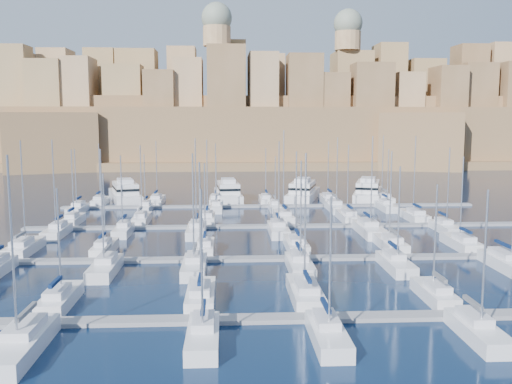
{
  "coord_description": "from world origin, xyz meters",
  "views": [
    {
      "loc": [
        -8.7,
        -83.08,
        18.05
      ],
      "look_at": [
        -4.13,
        6.0,
        6.48
      ],
      "focal_mm": 40.0,
      "sensor_mm": 36.0,
      "label": 1
    }
  ],
  "objects": [
    {
      "name": "sailboat_43",
      "position": [
        -24.57,
        27.49,
        0.71
      ],
      "size": [
        2.17,
        7.22,
        11.49
      ],
      "color": "silver",
      "rests_on": "ground"
    },
    {
      "name": "pontoon_mid_near",
      "position": [
        0.0,
        -12.0,
        0.2
      ],
      "size": [
        84.0,
        2.0,
        0.4
      ],
      "primitive_type": "cube",
      "color": "slate",
      "rests_on": "ground"
    },
    {
      "name": "sailboat_19",
      "position": [
        -22.98,
        -17.45,
        0.75
      ],
      "size": [
        2.74,
        9.13,
        14.9
      ],
      "color": "silver",
      "rests_on": "ground"
    },
    {
      "name": "sailboat_31",
      "position": [
        -24.91,
        5.2,
        0.72
      ],
      "size": [
        2.34,
        7.81,
        12.72
      ],
      "color": "silver",
      "rests_on": "ground"
    },
    {
      "name": "sailboat_29",
      "position": [
        24.7,
        15.73,
        0.76
      ],
      "size": [
        2.91,
        9.69,
        15.21
      ],
      "color": "silver",
      "rests_on": "ground"
    },
    {
      "name": "sailboat_26",
      "position": [
        -12.15,
        15.18,
        0.75
      ],
      "size": [
        2.58,
        8.59,
        14.71
      ],
      "color": "silver",
      "rests_on": "ground"
    },
    {
      "name": "sailboat_10",
      "position": [
        11.81,
        -39.15,
        0.73
      ],
      "size": [
        2.56,
        8.52,
        12.78
      ],
      "color": "silver",
      "rests_on": "ground"
    },
    {
      "name": "sailboat_35",
      "position": [
        26.14,
        4.86,
        0.74
      ],
      "size": [
        2.55,
        8.5,
        13.78
      ],
      "color": "silver",
      "rests_on": "ground"
    },
    {
      "name": "sailboat_25",
      "position": [
        -23.54,
        15.09,
        0.74
      ],
      "size": [
        2.52,
        8.39,
        13.76
      ],
      "color": "silver",
      "rests_on": "ground"
    },
    {
      "name": "motor_yacht_a",
      "position": [
        -31.07,
        42.23,
        1.73
      ],
      "size": [
        10.36,
        18.95,
        5.25
      ],
      "color": "silver",
      "rests_on": "ground"
    },
    {
      "name": "pontoon_near",
      "position": [
        0.0,
        -34.0,
        0.2
      ],
      "size": [
        84.0,
        2.0,
        0.4
      ],
      "primitive_type": "cube",
      "color": "slate",
      "rests_on": "ground"
    },
    {
      "name": "sailboat_38",
      "position": [
        -11.09,
        37.32,
        0.73
      ],
      "size": [
        2.66,
        8.86,
        13.06
      ],
      "color": "silver",
      "rests_on": "ground"
    },
    {
      "name": "sailboat_47",
      "position": [
        22.78,
        26.77,
        0.73
      ],
      "size": [
        2.61,
        8.69,
        12.42
      ],
      "color": "silver",
      "rests_on": "ground"
    },
    {
      "name": "sailboat_45",
      "position": [
        0.71,
        27.36,
        0.7
      ],
      "size": [
        2.24,
        7.47,
        11.03
      ],
      "color": "silver",
      "rests_on": "ground"
    },
    {
      "name": "sailboat_30",
      "position": [
        -34.95,
        4.74,
        0.75
      ],
      "size": [
        2.62,
        8.74,
        15.19
      ],
      "color": "silver",
      "rests_on": "ground"
    },
    {
      "name": "sailboat_36",
      "position": [
        -35.42,
        36.94,
        0.73
      ],
      "size": [
        2.43,
        8.09,
        13.12
      ],
      "color": "silver",
      "rests_on": "ground"
    },
    {
      "name": "sailboat_4",
      "position": [
        11.93,
        -29.08,
        0.72
      ],
      "size": [
        2.41,
        8.04,
        11.91
      ],
      "color": "silver",
      "rests_on": "ground"
    },
    {
      "name": "sailboat_15",
      "position": [
        0.79,
        -6.51,
        0.74
      ],
      "size": [
        2.77,
        9.22,
        13.87
      ],
      "color": "silver",
      "rests_on": "ground"
    },
    {
      "name": "ground",
      "position": [
        0.0,
        0.0,
        0.0
      ],
      "size": [
        600.0,
        600.0,
        0.0
      ],
      "primitive_type": "plane",
      "color": "black",
      "rests_on": "ground"
    },
    {
      "name": "sailboat_3",
      "position": [
        -0.96,
        -28.28,
        0.76
      ],
      "size": [
        2.9,
        9.67,
        14.97
      ],
      "color": "silver",
      "rests_on": "ground"
    },
    {
      "name": "sailboat_16",
      "position": [
        13.98,
        -6.4,
        0.74
      ],
      "size": [
        2.83,
        9.43,
        13.85
      ],
      "color": "silver",
      "rests_on": "ground"
    },
    {
      "name": "motor_yacht_d",
      "position": [
        22.95,
        42.39,
        1.73
      ],
      "size": [
        10.67,
        19.29,
        5.25
      ],
      "color": "silver",
      "rests_on": "ground"
    },
    {
      "name": "sailboat_14",
      "position": [
        -11.71,
        -7.22,
        0.72
      ],
      "size": [
        2.33,
        7.77,
        12.4
      ],
      "color": "silver",
      "rests_on": "ground"
    },
    {
      "name": "sailboat_33",
      "position": [
        -0.71,
        4.31,
        0.75
      ],
      "size": [
        2.89,
        9.62,
        14.85
      ],
      "color": "silver",
      "rests_on": "ground"
    },
    {
      "name": "sailboat_34",
      "position": [
        13.57,
        3.73,
        0.77
      ],
      "size": [
        3.24,
        10.8,
        15.64
      ],
      "color": "silver",
      "rests_on": "ground"
    },
    {
      "name": "motor_yacht_c",
      "position": [
        8.18,
        42.03,
        1.73
      ],
      "size": [
        10.07,
        18.5,
        5.25
      ],
      "color": "silver",
      "rests_on": "ground"
    },
    {
      "name": "sailboat_32",
      "position": [
        -13.48,
        4.31,
        0.76
      ],
      "size": [
        2.89,
        9.62,
        15.32
      ],
      "color": "silver",
      "rests_on": "ground"
    },
    {
      "name": "pontoon_mid_far",
      "position": [
        0.0,
        10.0,
        0.2
      ],
      "size": [
        84.0,
        2.0,
        0.4
      ],
      "primitive_type": "cube",
      "color": "slate",
      "rests_on": "ground"
    },
    {
      "name": "sailboat_13",
      "position": [
        -25.24,
        -7.06,
        0.71
      ],
      "size": [
        2.43,
        8.08,
        11.03
      ],
      "color": "silver",
      "rests_on": "ground"
    },
    {
      "name": "sailboat_17",
      "position": [
        24.04,
        -6.51,
        0.74
      ],
      "size": [
        2.77,
        9.22,
        13.1
      ],
      "color": "silver",
      "rests_on": "ground"
    },
    {
      "name": "sailboat_12",
      "position": [
        -36.1,
        -6.36,
        0.76
      ],
      "size": [
        2.86,
        9.52,
        15.43
      ],
      "color": "silver",
      "rests_on": "ground"
    },
    {
      "name": "sailboat_8",
      "position": [
        -10.71,
        -39.13,
        0.73
      ],
      "size": [
        2.55,
        8.49,
        12.96
      ],
      "color": "silver",
      "rests_on": "ground"
    },
    {
      "name": "sailboat_44",
      "position": [
        -10.81,
        27.26,
        0.71
      ],
      "size": [
        2.31,
        7.69,
        11.28
      ],
      "color": "silver",
      "rests_on": "ground"
    },
    {
      "name": "sailboat_46",
      "position": [
        12.59,
        26.25,
        0.75
      ],
      "size": [
        2.92,
        9.75,
        14.71
      ],
      "color": "silver",
      "rests_on": "ground"
    },
    {
      "name": "sailboat_9",
      "position": [
        -0.63,
        -39.22,
        0.73
      ],
      "size": [
        2.6,
        8.65,
        12.33
      ],
      "color": "silver",
      "rests_on": "ground"
    },
    {
      "name": "sailboat_7",
      "position": [
        -24.68,
        -40.12,
        0.77
      ],
      "size": [
        3.15,
        10.5,
        15.71
      ],
      "color": "silver",
      "rests_on": "ground"
    },
    {
      "name": "sailboat_23",
      "position": [
        24.95,
        -18.13,
        0.78
      ],
      "size": [
        3.15,
        10.51,
        17.51
      ],
      "color": "silver",
      "rests_on": "ground"
    },
    {
      "name": "sailboat_20",
      "position": [
        -12.6,
        -17.44,
        0.75
      ],
      "size": [
        2.73,
        9.11,
        14.38
      ],
      "color": "silver",
      "rests_on": "ground"
    },
    {
      "name": "sailboat_21",
      "position": [
        -0.14,
        -17.43,
        0.74
      ],
      "size": [
        2.73,
        9.09,
        13.52
      ],
      "color": "silver",
      "rests_on": "ground"
    },
    {
      "name": "sailboat_22",
      "position": [
        11.48,
        -17.37,
        0.73
      ],
      "size": [
        2.69,
        8.96,
        12.8
      ],
      "color": "silver",
      "rests_on": "ground"
    },
    {
      "name": "sailboat_27",
      "position": [
        1.29,
        15.91,
        0.77
      ],
      "size": [
        3.02,
        10.07,
        16.31
      ],
      "color": "silver",
      "rests_on": "ground"
    },
    {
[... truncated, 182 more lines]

